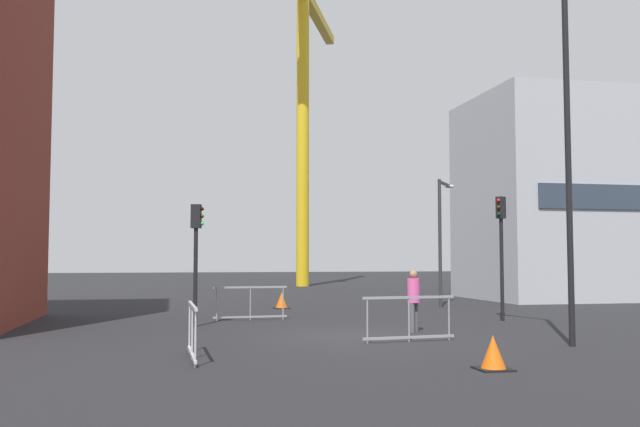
% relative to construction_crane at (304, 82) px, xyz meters
% --- Properties ---
extents(ground, '(160.00, 160.00, 0.00)m').
position_rel_construction_crane_xyz_m(ground, '(-4.43, -31.33, -14.67)').
color(ground, black).
extents(office_block, '(12.65, 7.40, 9.86)m').
position_rel_construction_crane_xyz_m(office_block, '(11.61, -17.67, -9.74)').
color(office_block, '#A8AAB2').
rests_on(office_block, ground).
extents(construction_crane, '(7.80, 17.13, 21.81)m').
position_rel_construction_crane_xyz_m(construction_crane, '(0.00, 0.00, 0.00)').
color(construction_crane, gold).
rests_on(construction_crane, ground).
extents(streetlamp_tall, '(0.73, 1.98, 9.11)m').
position_rel_construction_crane_xyz_m(streetlamp_tall, '(-0.30, -34.05, -9.38)').
color(streetlamp_tall, black).
rests_on(streetlamp_tall, ground).
extents(streetlamp_short, '(1.33, 1.64, 5.20)m').
position_rel_construction_crane_xyz_m(streetlamp_short, '(1.70, -21.72, -11.44)').
color(streetlamp_short, '#2D2D30').
rests_on(streetlamp_short, ground).
extents(traffic_light_island, '(0.37, 0.37, 3.96)m').
position_rel_construction_crane_xyz_m(traffic_light_island, '(1.17, -28.03, -12.01)').
color(traffic_light_island, black).
rests_on(traffic_light_island, ground).
extents(traffic_light_far, '(0.39, 0.30, 3.56)m').
position_rel_construction_crane_xyz_m(traffic_light_far, '(-8.45, -27.94, -12.25)').
color(traffic_light_far, black).
rests_on(traffic_light_far, ground).
extents(pedestrian_walking, '(0.34, 0.34, 1.66)m').
position_rel_construction_crane_xyz_m(pedestrian_walking, '(-2.73, -30.65, -13.71)').
color(pedestrian_walking, '#4C4C51').
rests_on(pedestrian_walking, ground).
extents(safety_barrier_rear, '(0.13, 2.31, 1.08)m').
position_rel_construction_crane_xyz_m(safety_barrier_rear, '(-8.72, -34.53, -14.11)').
color(safety_barrier_rear, '#B2B5BA').
rests_on(safety_barrier_rear, ground).
extents(safety_barrier_left_run, '(2.40, 0.21, 1.08)m').
position_rel_construction_crane_xyz_m(safety_barrier_left_run, '(-6.65, -26.13, -14.11)').
color(safety_barrier_left_run, gray).
rests_on(safety_barrier_left_run, ground).
extents(safety_barrier_front, '(2.37, 0.30, 1.08)m').
position_rel_construction_crane_xyz_m(safety_barrier_front, '(-3.57, -32.67, -14.11)').
color(safety_barrier_front, gray).
rests_on(safety_barrier_front, ground).
extents(traffic_cone_by_barrier, '(0.63, 0.63, 0.64)m').
position_rel_construction_crane_xyz_m(traffic_cone_by_barrier, '(-4.89, -21.27, -14.37)').
color(traffic_cone_by_barrier, black).
rests_on(traffic_cone_by_barrier, ground).
extents(traffic_cone_on_verge, '(0.61, 0.61, 0.61)m').
position_rel_construction_crane_xyz_m(traffic_cone_on_verge, '(-3.49, -36.95, -14.39)').
color(traffic_cone_on_verge, black).
rests_on(traffic_cone_on_verge, ground).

